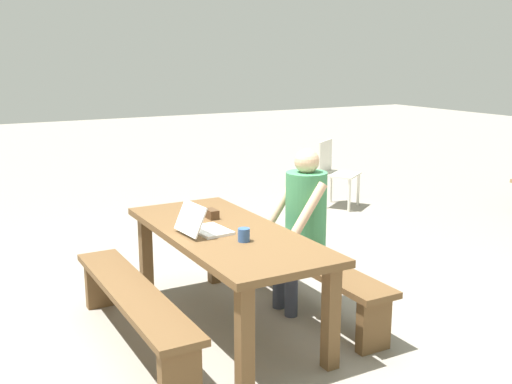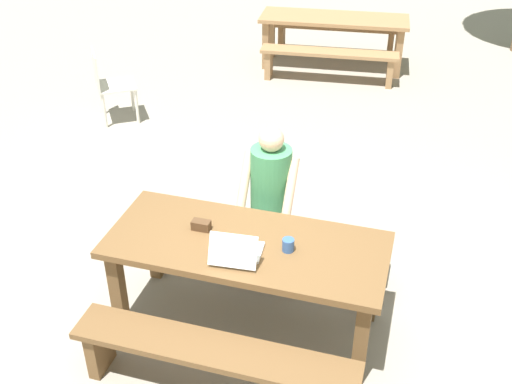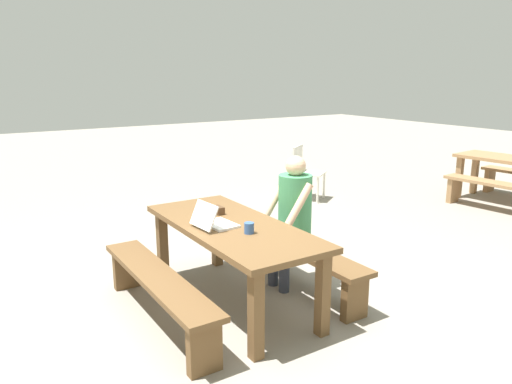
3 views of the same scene
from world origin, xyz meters
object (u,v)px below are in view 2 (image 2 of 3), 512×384
(laptop, at_px, (236,250))
(small_pouch, at_px, (201,225))
(picnic_table_front, at_px, (247,255))
(coffee_mug, at_px, (288,245))
(picnic_table_mid, at_px, (334,25))
(person_seated, at_px, (270,192))
(plastic_chair, at_px, (109,83))

(laptop, distance_m, small_pouch, 0.40)
(picnic_table_front, height_order, coffee_mug, coffee_mug)
(small_pouch, bearing_deg, laptop, -34.13)
(coffee_mug, bearing_deg, picnic_table_front, 178.35)
(laptop, bearing_deg, picnic_table_mid, -91.02)
(picnic_table_front, bearing_deg, laptop, -95.06)
(coffee_mug, distance_m, picnic_table_mid, 5.40)
(small_pouch, distance_m, person_seated, 0.69)
(laptop, bearing_deg, plastic_chair, -54.41)
(laptop, relative_size, plastic_chair, 0.40)
(person_seated, relative_size, plastic_chair, 1.47)
(laptop, relative_size, person_seated, 0.27)
(plastic_chair, relative_size, picnic_table_mid, 0.41)
(person_seated, height_order, plastic_chair, person_seated)
(coffee_mug, height_order, picnic_table_mid, coffee_mug)
(picnic_table_front, distance_m, coffee_mug, 0.33)
(small_pouch, distance_m, picnic_table_mid, 5.30)
(picnic_table_front, xyz_separation_m, small_pouch, (-0.35, 0.05, 0.14))
(picnic_table_front, height_order, person_seated, person_seated)
(person_seated, bearing_deg, picnic_table_mid, 94.32)
(picnic_table_mid, bearing_deg, coffee_mug, -88.55)
(person_seated, bearing_deg, picnic_table_front, -88.36)
(picnic_table_front, relative_size, person_seated, 1.52)
(picnic_table_front, bearing_deg, small_pouch, 171.10)
(small_pouch, xyz_separation_m, picnic_table_mid, (-0.03, 5.30, -0.15))
(coffee_mug, bearing_deg, plastic_chair, 135.14)
(laptop, bearing_deg, small_pouch, -38.87)
(picnic_table_front, relative_size, plastic_chair, 2.23)
(coffee_mug, distance_m, person_seated, 0.74)
(person_seated, relative_size, picnic_table_mid, 0.60)
(small_pouch, height_order, person_seated, person_seated)
(laptop, height_order, person_seated, person_seated)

